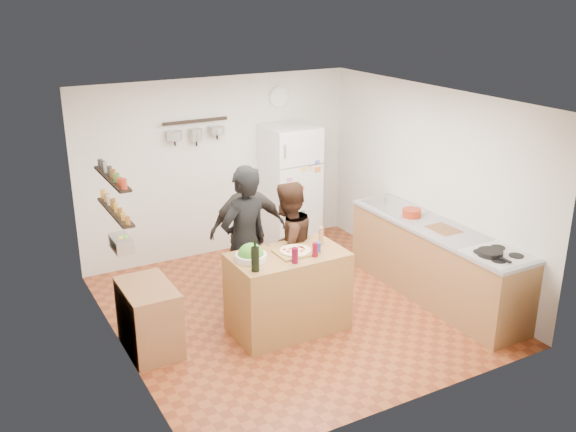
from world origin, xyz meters
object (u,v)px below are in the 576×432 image
pepper_mill (321,237)px  skillet (490,253)px  wine_bottle (255,259)px  salt_canister (318,248)px  salad_bowl (251,257)px  person_center (287,247)px  wall_clock (279,97)px  prep_island (288,292)px  red_bowl (412,213)px  fridge (290,188)px  side_table (149,318)px  person_back (248,230)px  person_left (245,243)px  counter_run (435,263)px

pepper_mill → skillet: pepper_mill is taller
wine_bottle → salt_canister: size_ratio=2.23×
salad_bowl → person_center: (0.65, 0.39, -0.16)m
person_center → wall_clock: wall_clock is taller
pepper_mill → wall_clock: size_ratio=0.59×
prep_island → salt_canister: (0.30, -0.12, 0.51)m
pepper_mill → salt_canister: size_ratio=1.53×
pepper_mill → red_bowl: size_ratio=0.75×
fridge → person_center: bearing=-120.1°
side_table → skillet: bearing=-23.3°
pepper_mill → skillet: 1.82m
person_center → pepper_mill: bearing=102.1°
salt_canister → person_back: size_ratio=0.07×
prep_island → red_bowl: red_bowl is taller
salad_bowl → person_left: 0.53m
person_back → pepper_mill: bearing=119.7°
person_left → person_center: (0.49, -0.12, -0.11)m
red_bowl → pepper_mill: bearing=-171.6°
skillet → wall_clock: 3.81m
prep_island → person_left: bearing=114.9°
person_left → person_back: (0.30, 0.53, -0.08)m
prep_island → counter_run: prep_island is taller
counter_run → pepper_mill: bearing=171.5°
pepper_mill → person_center: (-0.22, 0.39, -0.22)m
prep_island → salad_bowl: (-0.42, 0.05, 0.49)m
person_left → counter_run: bearing=145.5°
counter_run → wall_clock: wall_clock is taller
salad_bowl → wall_clock: bearing=55.8°
pepper_mill → person_left: (-0.71, 0.50, -0.10)m
red_bowl → salt_canister: bearing=-166.6°
pepper_mill → red_bowl: pepper_mill is taller
person_left → skillet: (2.12, -1.65, 0.05)m
salad_bowl → red_bowl: 2.34m
salt_canister → skillet: salt_canister is taller
wall_clock → person_left: bearing=-127.7°
counter_run → wall_clock: (-0.75, 2.63, 1.70)m
skillet → salad_bowl: bearing=153.3°
pepper_mill → salt_canister: (-0.15, -0.17, -0.03)m
counter_run → fridge: 2.46m
red_bowl → fridge: size_ratio=0.13×
prep_island → person_center: 0.59m
prep_island → wine_bottle: (-0.50, -0.22, 0.58)m
wine_bottle → salt_canister: bearing=7.1°
person_left → counter_run: (2.22, -0.73, -0.45)m
person_back → salad_bowl: bearing=73.9°
red_bowl → side_table: red_bowl is taller
skillet → fridge: 3.29m
person_center → skillet: (1.63, -1.54, 0.16)m
person_back → side_table: person_back is taller
prep_island → wall_clock: 3.22m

